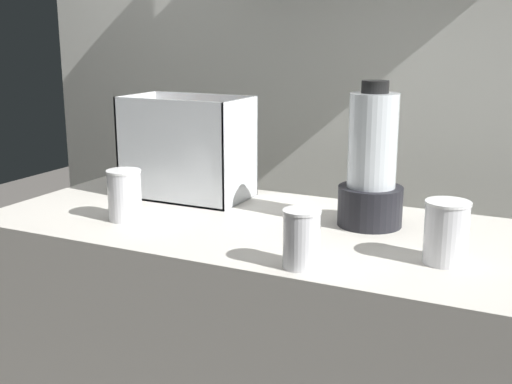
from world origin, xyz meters
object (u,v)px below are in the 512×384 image
(juice_cup_pomegranate_far_left, at_px, (125,198))
(juice_cup_carrot_left, at_px, (301,243))
(blender_pitcher, at_px, (372,169))
(juice_cup_mango_middle, at_px, (446,235))
(carrot_display_bin, at_px, (188,165))

(juice_cup_pomegranate_far_left, xyz_separation_m, juice_cup_carrot_left, (0.54, -0.13, -0.01))
(juice_cup_pomegranate_far_left, height_order, juice_cup_carrot_left, juice_cup_pomegranate_far_left)
(blender_pitcher, distance_m, juice_cup_pomegranate_far_left, 0.64)
(juice_cup_carrot_left, bearing_deg, juice_cup_mango_middle, 30.79)
(carrot_display_bin, xyz_separation_m, juice_cup_mango_middle, (0.79, -0.25, -0.03))
(juice_cup_mango_middle, bearing_deg, juice_cup_pomegranate_far_left, -177.83)
(blender_pitcher, relative_size, juice_cup_pomegranate_far_left, 2.75)
(carrot_display_bin, bearing_deg, juice_cup_carrot_left, -37.87)
(carrot_display_bin, relative_size, juice_cup_mango_middle, 2.65)
(juice_cup_pomegranate_far_left, xyz_separation_m, juice_cup_mango_middle, (0.81, 0.03, 0.00))
(blender_pitcher, height_order, juice_cup_mango_middle, blender_pitcher)
(carrot_display_bin, distance_m, juice_cup_pomegranate_far_left, 0.29)
(juice_cup_carrot_left, bearing_deg, blender_pitcher, 83.22)
(juice_cup_pomegranate_far_left, distance_m, juice_cup_mango_middle, 0.81)
(carrot_display_bin, distance_m, juice_cup_carrot_left, 0.67)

